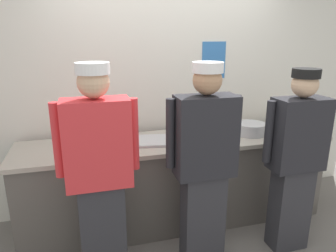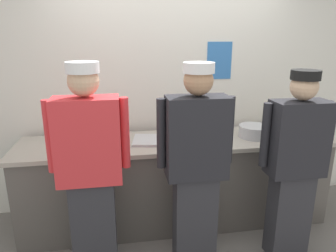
{
  "view_description": "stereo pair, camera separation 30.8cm",
  "coord_description": "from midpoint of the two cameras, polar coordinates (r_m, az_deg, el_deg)",
  "views": [
    {
      "loc": [
        -0.86,
        -2.44,
        1.91
      ],
      "look_at": [
        -0.08,
        0.41,
        1.04
      ],
      "focal_mm": 33.25,
      "sensor_mm": 36.0,
      "label": 1
    },
    {
      "loc": [
        -0.56,
        -2.51,
        1.91
      ],
      "look_at": [
        -0.08,
        0.41,
        1.04
      ],
      "focal_mm": 33.25,
      "sensor_mm": 36.0,
      "label": 2
    }
  ],
  "objects": [
    {
      "name": "ramekin_yellow_sauce",
      "position": [
        3.17,
        -16.88,
        -2.36
      ],
      "size": [
        0.09,
        0.09,
        0.05
      ],
      "color": "white",
      "rests_on": "prep_counter"
    },
    {
      "name": "mixing_bowl_steel",
      "position": [
        3.33,
        12.4,
        -0.53
      ],
      "size": [
        0.31,
        0.31,
        0.12
      ],
      "primitive_type": "cylinder",
      "color": "#B7BABF",
      "rests_on": "prep_counter"
    },
    {
      "name": "sheet_tray",
      "position": [
        3.04,
        -5.16,
        -2.73
      ],
      "size": [
        0.47,
        0.4,
        0.02
      ],
      "primitive_type": "cube",
      "rotation": [
        0.0,
        0.0,
        -0.16
      ],
      "color": "#B7BABF",
      "rests_on": "prep_counter"
    },
    {
      "name": "wall_back",
      "position": [
        3.44,
        -3.17,
        7.59
      ],
      "size": [
        4.88,
        0.11,
        2.77
      ],
      "color": "silver",
      "rests_on": "ground"
    },
    {
      "name": "plate_stack_rear",
      "position": [
        3.0,
        -15.47,
        -2.97
      ],
      "size": [
        0.22,
        0.22,
        0.08
      ],
      "color": "white",
      "rests_on": "prep_counter"
    },
    {
      "name": "chef_center",
      "position": [
        2.51,
        3.19,
        -6.85
      ],
      "size": [
        0.62,
        0.24,
        1.72
      ],
      "color": "#2D2D33",
      "rests_on": "ground"
    },
    {
      "name": "prep_counter",
      "position": [
        3.28,
        -1.11,
        -10.01
      ],
      "size": [
        3.11,
        0.7,
        0.91
      ],
      "color": "#56514C",
      "rests_on": "ground"
    },
    {
      "name": "plate_stack_front",
      "position": [
        3.72,
        17.46,
        0.34
      ],
      "size": [
        0.21,
        0.21,
        0.05
      ],
      "color": "white",
      "rests_on": "prep_counter"
    },
    {
      "name": "ground_plane",
      "position": [
        3.21,
        0.67,
        -20.18
      ],
      "size": [
        9.0,
        9.0,
        0.0
      ],
      "primitive_type": "plane",
      "color": "slate"
    },
    {
      "name": "chefs_knife",
      "position": [
        3.0,
        1.01,
        -3.1
      ],
      "size": [
        0.27,
        0.03,
        0.02
      ],
      "color": "#B7BABF",
      "rests_on": "prep_counter"
    },
    {
      "name": "chef_near_left",
      "position": [
        2.43,
        -16.09,
        -8.14
      ],
      "size": [
        0.62,
        0.24,
        1.73
      ],
      "color": "#2D2D33",
      "rests_on": "ground"
    },
    {
      "name": "chef_far_right",
      "position": [
        2.87,
        19.55,
        -5.63
      ],
      "size": [
        0.6,
        0.24,
        1.65
      ],
      "color": "#2D2D33",
      "rests_on": "ground"
    },
    {
      "name": "ramekin_orange_sauce",
      "position": [
        3.52,
        14.69,
        -0.35
      ],
      "size": [
        0.09,
        0.09,
        0.04
      ],
      "color": "white",
      "rests_on": "prep_counter"
    },
    {
      "name": "squeeze_bottle_primary",
      "position": [
        3.49,
        16.77,
        0.63
      ],
      "size": [
        0.06,
        0.06,
        0.21
      ],
      "color": "orange",
      "rests_on": "prep_counter"
    },
    {
      "name": "deli_cup",
      "position": [
        3.24,
        7.09,
        -0.86
      ],
      "size": [
        0.09,
        0.09,
        0.11
      ],
      "primitive_type": "cylinder",
      "color": "white",
      "rests_on": "prep_counter"
    },
    {
      "name": "ramekin_red_sauce",
      "position": [
        3.26,
        4.29,
        -1.18
      ],
      "size": [
        0.1,
        0.1,
        0.05
      ],
      "color": "white",
      "rests_on": "prep_counter"
    },
    {
      "name": "squeeze_bottle_secondary",
      "position": [
        3.41,
        20.51,
        -0.22
      ],
      "size": [
        0.06,
        0.06,
        0.19
      ],
      "color": "orange",
      "rests_on": "prep_counter"
    }
  ]
}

